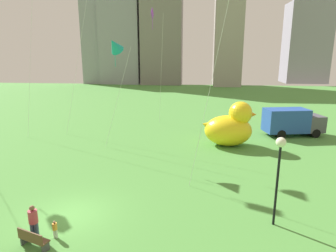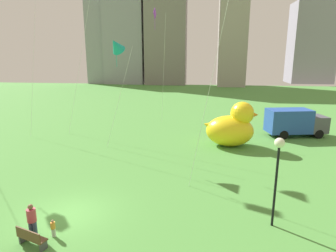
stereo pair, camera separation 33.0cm
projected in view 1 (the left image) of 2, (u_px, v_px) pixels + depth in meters
name	position (u px, v px, depth m)	size (l,w,h in m)	color
ground_plane	(72.00, 215.00, 15.49)	(140.00, 140.00, 0.00)	#4D8E3D
park_bench	(33.00, 239.00, 12.75)	(1.54, 0.90, 0.90)	brown
person_adult	(33.00, 221.00, 13.32)	(0.41, 0.41, 1.69)	#38476B
person_child	(55.00, 229.00, 13.48)	(0.21, 0.21, 0.88)	silver
giant_inflatable_duck	(230.00, 127.00, 27.06)	(5.03, 3.23, 4.17)	yellow
lamppost	(279.00, 158.00, 13.84)	(0.48, 0.48, 4.55)	black
box_truck	(292.00, 122.00, 30.47)	(6.32, 3.44, 2.85)	#264CA5
city_skyline	(171.00, 24.00, 83.01)	(70.89, 20.45, 40.02)	gray
kite_teal	(115.00, 46.00, 23.67)	(2.58, 2.50, 9.82)	silver
kite_purple	(153.00, 20.00, 32.73)	(1.39, 1.95, 13.39)	silver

